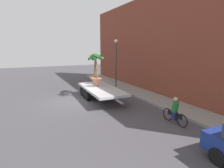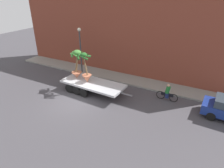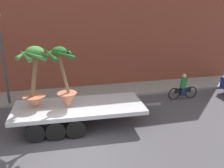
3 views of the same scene
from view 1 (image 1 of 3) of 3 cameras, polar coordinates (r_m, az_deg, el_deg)
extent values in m
plane|color=#423F44|center=(14.93, -11.67, -5.28)|extent=(60.00, 60.00, 0.00)
cube|color=gray|center=(17.34, 8.26, -2.62)|extent=(24.00, 2.20, 0.15)
cube|color=brown|center=(17.87, 13.28, 11.62)|extent=(24.00, 1.20, 8.81)
cube|color=#B7BABF|center=(14.98, -3.38, -1.49)|extent=(5.87, 2.56, 0.18)
cylinder|color=black|center=(17.16, -2.08, -1.54)|extent=(0.81, 0.25, 0.80)
cylinder|color=black|center=(16.51, -9.14, -2.18)|extent=(0.81, 0.25, 0.80)
cylinder|color=black|center=(16.42, -1.05, -2.11)|extent=(0.81, 0.25, 0.80)
cylinder|color=black|center=(15.75, -8.40, -2.81)|extent=(0.81, 0.25, 0.80)
cylinder|color=black|center=(15.70, 0.08, -2.73)|extent=(0.81, 0.25, 0.80)
cylinder|color=black|center=(14.99, -7.58, -3.50)|extent=(0.81, 0.25, 0.80)
cube|color=slate|center=(11.99, 2.24, -5.43)|extent=(1.00, 0.14, 0.10)
cone|color=#B26647|center=(15.31, -4.62, 0.45)|extent=(0.85, 0.85, 0.70)
cylinder|color=brown|center=(15.22, -4.83, 5.17)|extent=(0.47, 0.13, 1.81)
ellipsoid|color=#235B23|center=(15.25, -5.03, 8.60)|extent=(0.60, 0.60, 0.38)
cone|color=#235B23|center=(14.88, -4.60, 8.33)|extent=(0.26, 0.80, 0.40)
cone|color=#235B23|center=(15.24, -3.66, 8.44)|extent=(0.77, 0.47, 0.36)
cone|color=#235B23|center=(15.65, -4.71, 8.45)|extent=(0.62, 0.82, 0.43)
cone|color=#235B23|center=(15.50, -6.25, 8.29)|extent=(0.61, 0.82, 0.53)
cone|color=#235B23|center=(14.93, -6.13, 8.20)|extent=(0.86, 0.58, 0.53)
cone|color=#B26647|center=(16.71, -5.24, 1.09)|extent=(0.98, 0.98, 0.56)
cylinder|color=brown|center=(16.45, -5.19, 5.27)|extent=(0.53, 0.18, 1.91)
ellipsoid|color=#428438|center=(16.28, -5.11, 8.58)|extent=(0.76, 0.76, 0.47)
cone|color=#428438|center=(15.78, -4.47, 8.31)|extent=(0.23, 1.08, 0.49)
cone|color=#428438|center=(16.36, -3.61, 8.34)|extent=(0.89, 0.37, 0.51)
cone|color=#428438|center=(16.77, -4.58, 8.43)|extent=(0.79, 0.93, 0.52)
cone|color=#428438|center=(16.54, -6.27, 8.33)|extent=(0.62, 0.82, 0.50)
cone|color=#428438|center=(16.09, -6.50, 8.22)|extent=(0.89, 0.30, 0.54)
torus|color=black|center=(10.69, 20.69, -10.54)|extent=(0.74, 0.06, 0.74)
torus|color=black|center=(11.41, 16.67, -8.89)|extent=(0.74, 0.06, 0.74)
cube|color=black|center=(10.98, 18.67, -8.82)|extent=(1.04, 0.06, 0.28)
cylinder|color=#1E702D|center=(10.84, 18.82, -6.58)|extent=(0.44, 0.34, 0.65)
sphere|color=tan|center=(10.72, 18.96, -4.43)|extent=(0.24, 0.24, 0.24)
cube|color=navy|center=(11.01, 18.64, -9.21)|extent=(0.28, 0.24, 0.44)
cylinder|color=black|center=(8.07, 29.67, -18.78)|extent=(0.65, 0.22, 0.64)
cylinder|color=#383D42|center=(19.22, 1.23, 5.86)|extent=(0.14, 0.14, 4.50)
sphere|color=#EAEACC|center=(19.15, 1.26, 13.03)|extent=(0.36, 0.36, 0.36)
camera|label=2|loc=(9.94, -91.38, 27.37)|focal=31.80mm
camera|label=3|loc=(15.03, -43.23, 12.41)|focal=37.69mm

